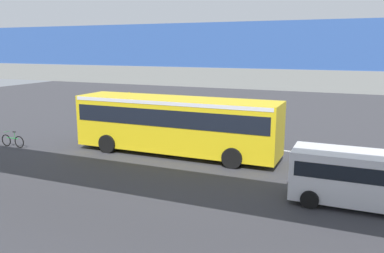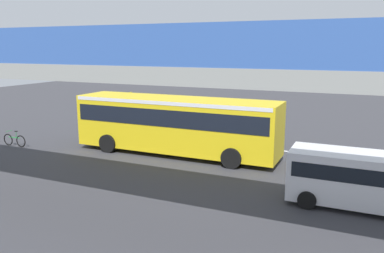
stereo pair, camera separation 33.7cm
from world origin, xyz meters
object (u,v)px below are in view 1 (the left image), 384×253
(bicycle_green, at_px, (13,141))
(traffic_sign, at_px, (128,105))
(parked_van, at_px, (358,175))
(pedestrian, at_px, (262,130))
(city_bus, at_px, (176,121))

(bicycle_green, relative_size, traffic_sign, 0.63)
(parked_van, xyz_separation_m, traffic_sign, (14.94, -7.75, 0.71))
(bicycle_green, relative_size, pedestrian, 0.99)
(parked_van, distance_m, bicycle_green, 19.11)
(bicycle_green, xyz_separation_m, pedestrian, (-13.55, -6.66, 0.51))
(parked_van, height_order, bicycle_green, parked_van)
(parked_van, xyz_separation_m, pedestrian, (5.49, -8.05, -0.30))
(parked_van, bearing_deg, pedestrian, -55.69)
(parked_van, bearing_deg, traffic_sign, -27.41)
(bicycle_green, bearing_deg, traffic_sign, -122.87)
(city_bus, xyz_separation_m, parked_van, (-9.38, 3.83, -0.70))
(parked_van, relative_size, traffic_sign, 1.71)
(city_bus, distance_m, traffic_sign, 6.80)
(bicycle_green, xyz_separation_m, traffic_sign, (-4.11, -6.35, 1.52))
(city_bus, height_order, parked_van, city_bus)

